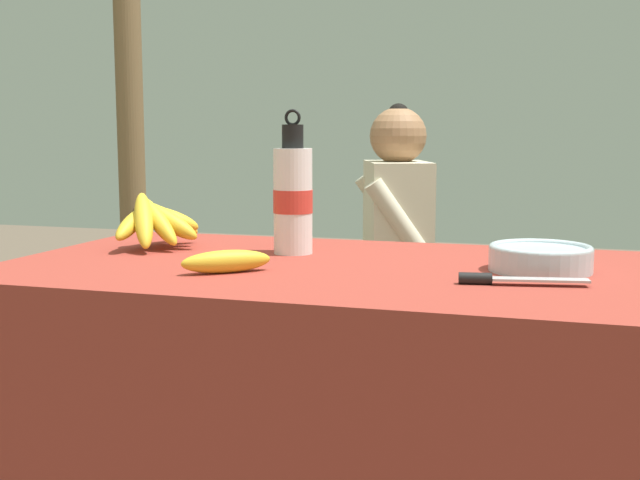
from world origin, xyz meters
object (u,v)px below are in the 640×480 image
(knife, at_px, (504,279))
(seated_vendor, at_px, (384,244))
(loose_banana_front, at_px, (226,261))
(banana_bunch_green, at_px, (288,285))
(serving_bowl, at_px, (540,257))
(wooden_bench, at_px, (390,326))
(support_post_near, at_px, (130,112))
(banana_bunch_ripe, at_px, (156,220))
(water_bottle, at_px, (293,198))

(knife, distance_m, seated_vendor, 1.42)
(loose_banana_front, relative_size, banana_bunch_green, 0.65)
(serving_bowl, height_order, wooden_bench, serving_bowl)
(knife, bearing_deg, support_post_near, 125.68)
(banana_bunch_ripe, distance_m, loose_banana_front, 0.37)
(support_post_near, bearing_deg, water_bottle, -48.95)
(serving_bowl, xyz_separation_m, loose_banana_front, (-0.55, -0.19, -0.01))
(water_bottle, relative_size, support_post_near, 0.14)
(serving_bowl, distance_m, seated_vendor, 1.29)
(banana_bunch_ripe, distance_m, wooden_bench, 1.28)
(water_bottle, distance_m, knife, 0.52)
(serving_bowl, xyz_separation_m, banana_bunch_green, (-0.92, 1.21, -0.33))
(banana_bunch_ripe, distance_m, knife, 0.80)
(banana_bunch_green, bearing_deg, wooden_bench, 0.02)
(seated_vendor, height_order, support_post_near, support_post_near)
(wooden_bench, xyz_separation_m, seated_vendor, (-0.02, -0.05, 0.30))
(knife, bearing_deg, loose_banana_front, 173.08)
(serving_bowl, distance_m, knife, 0.17)
(loose_banana_front, xyz_separation_m, seated_vendor, (-0.00, 1.35, -0.15))
(loose_banana_front, relative_size, wooden_bench, 0.10)
(water_bottle, bearing_deg, wooden_bench, 91.43)
(banana_bunch_ripe, height_order, support_post_near, support_post_near)
(wooden_bench, bearing_deg, loose_banana_front, -90.45)
(support_post_near, bearing_deg, wooden_bench, -9.27)
(banana_bunch_ripe, relative_size, wooden_bench, 0.17)
(loose_banana_front, xyz_separation_m, knife, (0.49, 0.03, -0.01))
(water_bottle, relative_size, banana_bunch_green, 1.27)
(serving_bowl, relative_size, banana_bunch_green, 0.79)
(serving_bowl, bearing_deg, banana_bunch_green, 127.21)
(support_post_near, bearing_deg, banana_bunch_ripe, -57.96)
(water_bottle, bearing_deg, knife, -27.03)
(loose_banana_front, distance_m, seated_vendor, 1.36)
(wooden_bench, bearing_deg, knife, -70.59)
(wooden_bench, bearing_deg, banana_bunch_ripe, -103.89)
(banana_bunch_green, relative_size, support_post_near, 0.11)
(wooden_bench, xyz_separation_m, banana_bunch_green, (-0.38, -0.00, 0.13))
(water_bottle, bearing_deg, serving_bowl, -8.15)
(knife, xyz_separation_m, wooden_bench, (-0.48, 1.37, -0.44))
(banana_bunch_ripe, distance_m, serving_bowl, 0.82)
(banana_bunch_ripe, relative_size, loose_banana_front, 1.64)
(serving_bowl, relative_size, water_bottle, 0.62)
(seated_vendor, bearing_deg, banana_bunch_green, -27.05)
(banana_bunch_ripe, height_order, serving_bowl, banana_bunch_ripe)
(seated_vendor, bearing_deg, loose_banana_front, 70.34)
(water_bottle, bearing_deg, support_post_near, 131.05)
(water_bottle, xyz_separation_m, support_post_near, (-1.15, 1.32, 0.22))
(seated_vendor, bearing_deg, banana_bunch_ripe, 56.45)
(banana_bunch_ripe, xyz_separation_m, knife, (0.77, -0.22, -0.05))
(wooden_bench, relative_size, banana_bunch_green, 6.23)
(serving_bowl, height_order, seated_vendor, seated_vendor)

